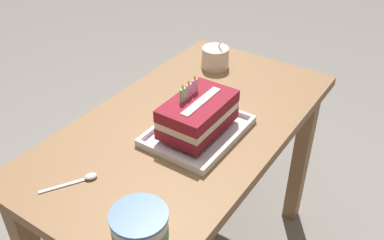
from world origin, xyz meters
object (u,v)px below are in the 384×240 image
(birthday_cake, at_px, (198,114))
(serving_spoon_near_tray, at_px, (84,179))
(bowl_stack, at_px, (215,57))
(ice_cream_tub, at_px, (140,230))
(foil_tray, at_px, (198,132))

(birthday_cake, relative_size, serving_spoon_near_tray, 1.68)
(birthday_cake, bearing_deg, bowl_stack, 24.63)
(bowl_stack, height_order, serving_spoon_near_tray, bowl_stack)
(bowl_stack, xyz_separation_m, ice_cream_tub, (-0.84, -0.32, 0.01))
(birthday_cake, bearing_deg, serving_spoon_near_tray, 157.99)
(bowl_stack, bearing_deg, foil_tray, -155.35)
(ice_cream_tub, bearing_deg, birthday_cake, 16.69)
(bowl_stack, bearing_deg, birthday_cake, -155.37)
(ice_cream_tub, distance_m, serving_spoon_near_tray, 0.29)
(foil_tray, bearing_deg, serving_spoon_near_tray, 157.96)
(foil_tray, bearing_deg, bowl_stack, 24.65)
(foil_tray, relative_size, serving_spoon_near_tray, 2.21)
(serving_spoon_near_tray, bearing_deg, ice_cream_tub, -107.30)
(bowl_stack, xyz_separation_m, serving_spoon_near_tray, (-0.76, -0.05, -0.03))
(foil_tray, xyz_separation_m, birthday_cake, (0.00, 0.00, 0.07))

